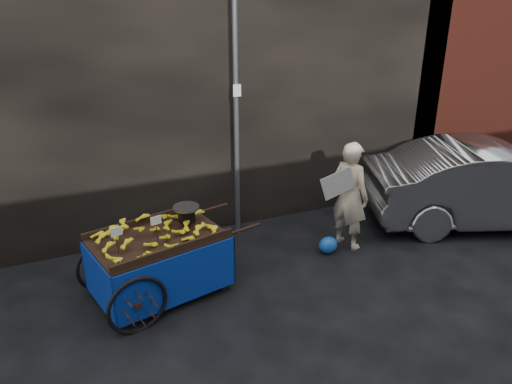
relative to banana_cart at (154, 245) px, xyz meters
name	(u,v)px	position (x,y,z in m)	size (l,w,h in m)	color
ground	(251,275)	(1.32, -0.05, -0.76)	(80.00, 80.00, 0.00)	black
building_wall	(214,69)	(1.72, 2.55, 1.74)	(13.50, 2.00, 5.00)	black
street_pole	(236,116)	(1.62, 1.25, 1.24)	(0.12, 0.10, 4.00)	slate
banana_cart	(154,245)	(0.00, 0.00, 0.00)	(2.45, 1.50, 1.24)	black
vendor	(350,195)	(3.07, 0.20, 0.10)	(0.92, 0.74, 1.72)	beige
plastic_bag	(328,245)	(2.67, 0.08, -0.63)	(0.30, 0.24, 0.27)	#1750B1
parked_car	(494,184)	(5.81, -0.05, -0.06)	(1.49, 4.28, 1.41)	#ADAFB4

